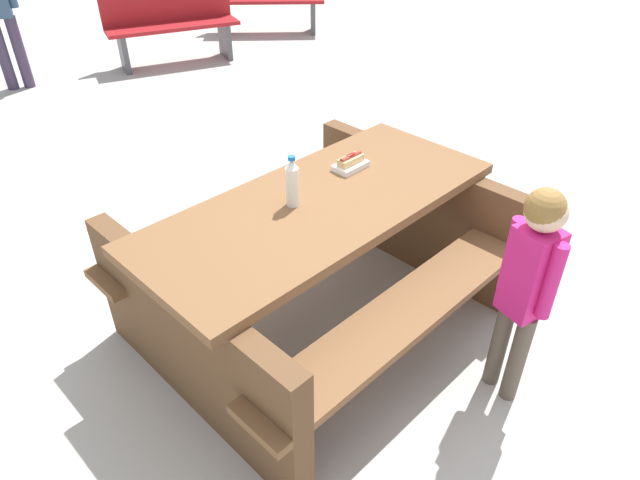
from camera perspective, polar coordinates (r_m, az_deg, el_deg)
The scene contains 6 objects.
ground_plane at distance 3.06m, azimuth 0.00°, elevation -8.08°, with size 30.00×30.00×0.00m, color #B7B2A8.
picnic_table at distance 2.78m, azimuth 0.00°, elevation -1.36°, with size 2.15×1.90×0.75m.
soda_bottle at distance 2.52m, azimuth -2.85°, elevation 5.84°, with size 0.06×0.06×0.25m.
hotdog_tray at distance 2.88m, azimuth 3.14°, elevation 7.86°, with size 0.21×0.16×0.08m.
child_in_coat at distance 2.41m, azimuth 20.61°, elevation -3.16°, with size 0.17×0.27×1.08m.
park_bench_near at distance 7.14m, azimuth -14.95°, elevation 20.64°, with size 1.51×0.42×0.85m.
Camera 1 is at (-1.00, -2.00, 2.09)m, focal length 31.29 mm.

